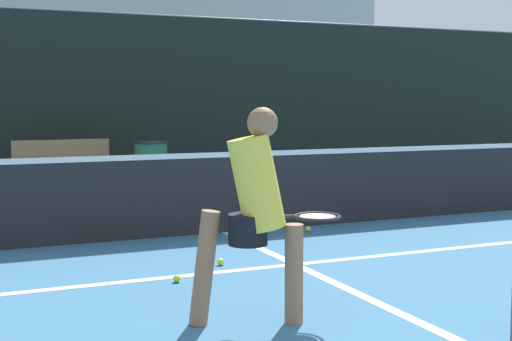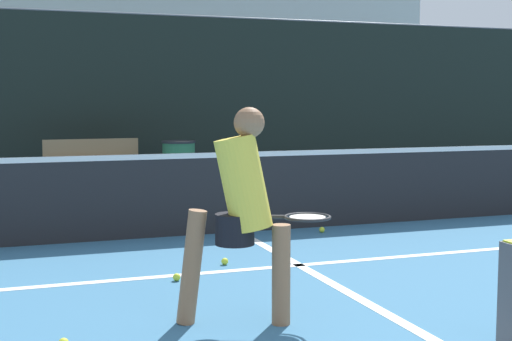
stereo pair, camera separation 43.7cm
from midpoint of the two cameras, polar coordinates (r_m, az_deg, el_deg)
The scene contains 12 objects.
court_service_line at distance 6.79m, azimuth 5.33°, elevation -7.56°, with size 8.25×0.10×0.01m, color white.
court_center_mark at distance 6.29m, azimuth 7.55°, elevation -8.65°, with size 0.10×4.79×0.01m, color white.
net at distance 8.37m, azimuth 0.13°, elevation -1.51°, with size 11.09×0.09×1.07m.
fence_back at distance 14.30m, azimuth -8.27°, elevation 5.85°, with size 24.00×0.06×3.26m.
player_practicing at distance 4.89m, azimuth 1.45°, elevation -2.92°, with size 1.18×0.44×1.51m.
tennis_ball_scattered_3 at distance 8.47m, azimuth 6.78°, elevation -4.73°, with size 0.07×0.07×0.07m, color #D1E033.
tennis_ball_scattered_4 at distance 6.78m, azimuth -0.66°, elevation -7.29°, with size 0.07×0.07×0.07m, color #D1E033.
tennis_ball_scattered_8 at distance 6.21m, azimuth -4.35°, elevation -8.52°, with size 0.07×0.07×0.07m, color #D1E033.
courtside_bench at distance 13.06m, azimuth -12.02°, elevation 0.76°, with size 1.72×0.45×0.86m.
trash_bin at distance 13.02m, azimuth -5.24°, elevation 0.58°, with size 0.62×0.62×0.82m.
parked_car at distance 17.04m, azimuth -14.21°, elevation 2.25°, with size 1.75×3.96×1.42m.
building_far at distance 33.95m, azimuth -14.88°, elevation 8.61°, with size 36.00×2.40×6.87m, color #B2ADA3.
Camera 2 is at (-2.58, -1.07, 1.55)m, focal length 50.00 mm.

